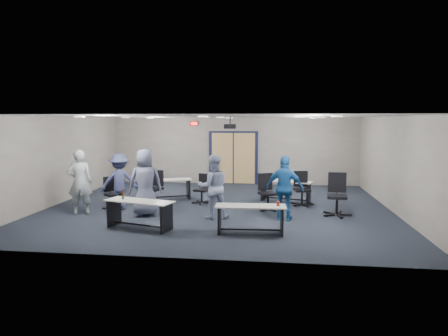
# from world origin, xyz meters

# --- Properties ---
(floor) EXTENTS (10.00, 10.00, 0.00)m
(floor) POSITION_xyz_m (0.00, 0.00, 0.00)
(floor) COLOR black
(floor) RESTS_ON ground
(back_wall) EXTENTS (10.00, 0.04, 2.70)m
(back_wall) POSITION_xyz_m (0.00, 4.50, 1.35)
(back_wall) COLOR gray
(back_wall) RESTS_ON floor
(front_wall) EXTENTS (10.00, 0.04, 2.70)m
(front_wall) POSITION_xyz_m (0.00, -4.50, 1.35)
(front_wall) COLOR gray
(front_wall) RESTS_ON floor
(left_wall) EXTENTS (0.04, 9.00, 2.70)m
(left_wall) POSITION_xyz_m (-5.00, 0.00, 1.35)
(left_wall) COLOR gray
(left_wall) RESTS_ON floor
(right_wall) EXTENTS (0.04, 9.00, 2.70)m
(right_wall) POSITION_xyz_m (5.00, 0.00, 1.35)
(right_wall) COLOR gray
(right_wall) RESTS_ON floor
(ceiling) EXTENTS (10.00, 9.00, 0.04)m
(ceiling) POSITION_xyz_m (0.00, 0.00, 2.70)
(ceiling) COLOR white
(ceiling) RESTS_ON back_wall
(double_door) EXTENTS (2.00, 0.07, 2.20)m
(double_door) POSITION_xyz_m (0.00, 4.46, 1.05)
(double_door) COLOR #111533
(double_door) RESTS_ON back_wall
(exit_sign) EXTENTS (0.32, 0.07, 0.18)m
(exit_sign) POSITION_xyz_m (-1.60, 4.44, 2.45)
(exit_sign) COLOR black
(exit_sign) RESTS_ON back_wall
(ceiling_projector) EXTENTS (0.35, 0.32, 0.37)m
(ceiling_projector) POSITION_xyz_m (0.30, 0.50, 2.40)
(ceiling_projector) COLOR black
(ceiling_projector) RESTS_ON ceiling
(ceiling_can_lights) EXTENTS (6.24, 5.74, 0.02)m
(ceiling_can_lights) POSITION_xyz_m (0.00, 0.25, 2.67)
(ceiling_can_lights) COLOR white
(ceiling_can_lights) RESTS_ON ceiling
(table_front_left) EXTENTS (1.77, 0.99, 0.93)m
(table_front_left) POSITION_xyz_m (-1.56, -2.57, 0.47)
(table_front_left) COLOR #AFAEA6
(table_front_left) RESTS_ON floor
(table_front_right) EXTENTS (1.63, 0.61, 0.76)m
(table_front_right) POSITION_xyz_m (1.12, -2.67, 0.45)
(table_front_right) COLOR #AFAEA6
(table_front_right) RESTS_ON floor
(table_back_left) EXTENTS (1.71, 1.13, 0.66)m
(table_back_left) POSITION_xyz_m (-1.84, 0.96, 0.45)
(table_back_left) COLOR #AFAEA6
(table_back_left) RESTS_ON floor
(table_back_right) EXTENTS (1.73, 0.99, 0.67)m
(table_back_right) POSITION_xyz_m (2.03, 1.10, 0.46)
(table_back_right) COLOR #AFAEA6
(table_back_right) RESTS_ON floor
(chair_back_a) EXTENTS (0.81, 0.81, 1.04)m
(chair_back_a) POSITION_xyz_m (-2.04, 0.17, 0.52)
(chair_back_a) COLOR black
(chair_back_a) RESTS_ON floor
(chair_back_b) EXTENTS (0.72, 0.72, 0.92)m
(chair_back_b) POSITION_xyz_m (-0.59, 0.47, 0.46)
(chair_back_b) COLOR black
(chair_back_b) RESTS_ON floor
(chair_back_c) EXTENTS (0.86, 0.86, 1.05)m
(chair_back_c) POSITION_xyz_m (1.48, -0.20, 0.52)
(chair_back_c) COLOR black
(chair_back_c) RESTS_ON floor
(chair_back_d) EXTENTS (0.75, 0.75, 1.03)m
(chair_back_d) POSITION_xyz_m (2.50, 0.58, 0.52)
(chair_back_d) COLOR black
(chair_back_d) RESTS_ON floor
(chair_loose_left) EXTENTS (0.84, 0.84, 0.95)m
(chair_loose_left) POSITION_xyz_m (-2.99, -0.65, 0.47)
(chair_loose_left) COLOR black
(chair_loose_left) RESTS_ON floor
(chair_loose_right) EXTENTS (0.81, 0.81, 1.16)m
(chair_loose_right) POSITION_xyz_m (3.35, -0.69, 0.58)
(chair_loose_right) COLOR black
(chair_loose_right) RESTS_ON floor
(person_gray) EXTENTS (0.76, 0.62, 1.79)m
(person_gray) POSITION_xyz_m (-3.66, -1.33, 0.90)
(person_gray) COLOR #9CA8AA
(person_gray) RESTS_ON floor
(person_plaid) EXTENTS (1.04, 0.84, 1.83)m
(person_plaid) POSITION_xyz_m (-1.81, -1.31, 0.92)
(person_plaid) COLOR slate
(person_plaid) RESTS_ON floor
(person_lightblue) EXTENTS (0.96, 0.84, 1.69)m
(person_lightblue) POSITION_xyz_m (0.06, -1.33, 0.85)
(person_lightblue) COLOR #95A2C6
(person_lightblue) RESTS_ON floor
(person_navy) EXTENTS (1.06, 0.65, 1.68)m
(person_navy) POSITION_xyz_m (1.93, -1.34, 0.84)
(person_navy) COLOR #1C589F
(person_navy) RESTS_ON floor
(person_back) EXTENTS (1.20, 0.94, 1.63)m
(person_back) POSITION_xyz_m (-2.81, -0.62, 0.82)
(person_back) COLOR #3A4069
(person_back) RESTS_ON floor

